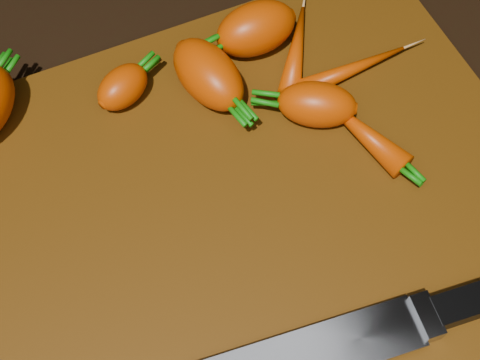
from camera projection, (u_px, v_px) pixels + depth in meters
name	position (u px, v px, depth m)	size (l,w,h in m)	color
ground	(245.00, 209.00, 0.57)	(2.00, 2.00, 0.01)	black
cutting_board	(245.00, 203.00, 0.56)	(0.50, 0.40, 0.01)	#542F08
carrot_1	(208.00, 74.00, 0.59)	(0.08, 0.05, 0.05)	#C63C00
carrot_2	(256.00, 29.00, 0.62)	(0.08, 0.05, 0.05)	#C63C00
carrot_3	(123.00, 87.00, 0.59)	(0.05, 0.03, 0.03)	#C63C00
carrot_4	(317.00, 104.00, 0.58)	(0.07, 0.04, 0.04)	#C63C00
carrot_5	(296.00, 49.00, 0.62)	(0.10, 0.02, 0.02)	#C63C00
carrot_6	(350.00, 70.00, 0.61)	(0.12, 0.02, 0.02)	#C63C00
carrot_7	(362.00, 132.00, 0.58)	(0.10, 0.02, 0.02)	#C63C00
knife	(306.00, 356.00, 0.49)	(0.37, 0.07, 0.02)	gray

